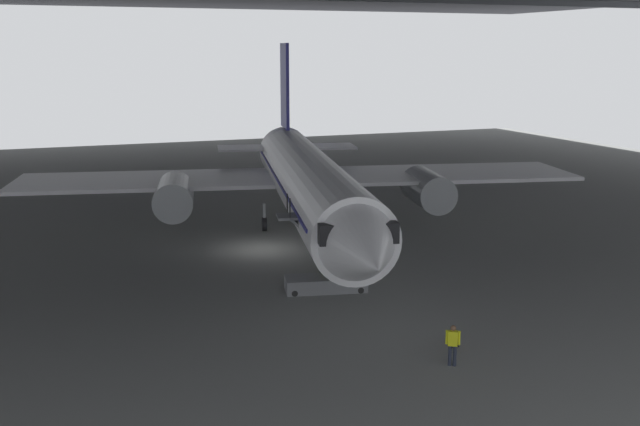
% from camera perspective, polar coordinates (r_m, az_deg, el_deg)
% --- Properties ---
extents(ground_plane, '(110.00, 110.00, 0.00)m').
position_cam_1_polar(ground_plane, '(45.33, -4.47, -2.73)').
color(ground_plane, slate).
extents(airplane_main, '(37.86, 38.60, 12.07)m').
position_cam_1_polar(airplane_main, '(47.23, -0.90, 2.34)').
color(airplane_main, white).
rests_on(airplane_main, ground_plane).
extents(boarding_stairs, '(4.52, 2.32, 4.78)m').
position_cam_1_polar(boarding_stairs, '(37.43, 0.33, -4.73)').
color(boarding_stairs, slate).
rests_on(boarding_stairs, ground_plane).
extents(crew_worker_near_nose, '(0.48, 0.38, 1.60)m').
position_cam_1_polar(crew_worker_near_nose, '(29.20, 9.90, -9.54)').
color(crew_worker_near_nose, '#232838').
rests_on(crew_worker_near_nose, ground_plane).
extents(crew_worker_by_stairs, '(0.41, 0.43, 1.60)m').
position_cam_1_polar(crew_worker_by_stairs, '(39.02, 0.18, -3.77)').
color(crew_worker_by_stairs, '#232838').
rests_on(crew_worker_by_stairs, ground_plane).
extents(traffic_cone_orange, '(0.36, 0.36, 0.60)m').
position_cam_1_polar(traffic_cone_orange, '(31.25, 9.94, -9.28)').
color(traffic_cone_orange, black).
rests_on(traffic_cone_orange, ground_plane).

